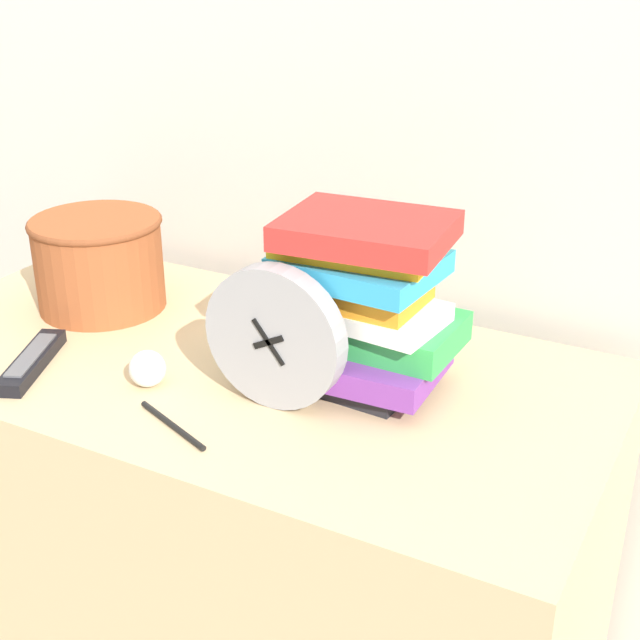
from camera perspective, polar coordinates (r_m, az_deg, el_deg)
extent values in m
cube|color=beige|center=(1.52, 1.54, 18.14)|extent=(6.00, 0.04, 2.40)
cube|color=tan|center=(1.56, -4.95, -15.13)|extent=(1.12, 0.58, 0.76)
cylinder|color=#99999E|center=(1.19, -2.88, -1.09)|extent=(0.20, 0.03, 0.20)
cylinder|color=silver|center=(1.18, -3.13, -1.28)|extent=(0.18, 0.01, 0.18)
cube|color=black|center=(1.17, -3.29, -1.40)|extent=(0.05, 0.01, 0.03)
cube|color=black|center=(1.17, -3.29, -1.40)|extent=(0.05, 0.01, 0.06)
cylinder|color=black|center=(1.17, -3.29, -1.40)|extent=(0.01, 0.00, 0.01)
cube|color=#232328|center=(1.29, 2.13, -3.16)|extent=(0.21, 0.18, 0.02)
cube|color=#7A3899|center=(1.25, 2.88, -2.61)|extent=(0.21, 0.17, 0.04)
cube|color=green|center=(1.26, 3.76, -0.51)|extent=(0.23, 0.15, 0.04)
cube|color=white|center=(1.23, 3.14, 0.57)|extent=(0.21, 0.15, 0.03)
cube|color=orange|center=(1.22, 2.56, 1.99)|extent=(0.17, 0.13, 0.03)
cube|color=#2D9ED1|center=(1.21, 2.56, 3.52)|extent=(0.22, 0.18, 0.03)
cube|color=yellow|center=(1.21, 2.64, 4.85)|extent=(0.22, 0.17, 0.02)
cube|color=red|center=(1.19, 3.01, 5.75)|extent=(0.23, 0.19, 0.03)
cylinder|color=#994C28|center=(1.54, -13.94, 3.54)|extent=(0.21, 0.21, 0.16)
torus|color=brown|center=(1.52, -14.22, 6.09)|extent=(0.22, 0.22, 0.01)
cube|color=black|center=(1.38, -17.95, -2.55)|extent=(0.11, 0.19, 0.02)
cube|color=#59595E|center=(1.38, -18.02, -2.13)|extent=(0.08, 0.14, 0.00)
sphere|color=white|center=(1.29, -10.98, -3.07)|extent=(0.05, 0.05, 0.05)
cylinder|color=black|center=(1.19, -9.43, -6.65)|extent=(0.14, 0.06, 0.01)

